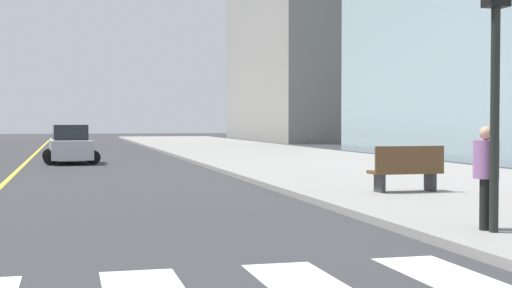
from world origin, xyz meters
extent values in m
cube|color=gray|center=(12.20, 20.00, 0.07)|extent=(10.00, 120.00, 0.15)
cube|color=yellow|center=(0.00, 40.00, 0.01)|extent=(0.16, 80.00, 0.01)
cube|color=gray|center=(28.09, 65.63, 13.17)|extent=(18.00, 24.00, 26.35)
cube|color=#B7B7BC|center=(1.96, 30.23, 0.63)|extent=(1.91, 3.90, 0.82)
cube|color=#1E2328|center=(1.95, 30.46, 1.36)|extent=(1.55, 1.98, 0.69)
cylinder|color=black|center=(1.13, 29.01, 0.31)|extent=(0.63, 0.23, 0.62)
cylinder|color=black|center=(2.90, 29.09, 0.31)|extent=(0.63, 0.23, 0.62)
cylinder|color=black|center=(1.02, 31.37, 0.31)|extent=(0.63, 0.23, 0.62)
cylinder|color=black|center=(2.78, 31.46, 0.31)|extent=(0.63, 0.23, 0.62)
cylinder|color=black|center=(8.26, 6.87, 1.88)|extent=(0.14, 0.14, 3.46)
cube|color=brown|center=(9.85, 13.24, 0.63)|extent=(1.80, 0.58, 0.08)
cube|color=brown|center=(9.85, 13.00, 0.97)|extent=(1.80, 0.08, 0.60)
cube|color=#2D2D33|center=(9.17, 13.23, 0.37)|extent=(0.10, 0.48, 0.44)
cube|color=#2D2D33|center=(10.52, 13.25, 0.37)|extent=(0.10, 0.48, 0.44)
cylinder|color=black|center=(8.35, 7.24, 0.56)|extent=(0.19, 0.19, 0.81)
cylinder|color=black|center=(8.26, 7.10, 0.56)|extent=(0.19, 0.19, 0.81)
cylinder|color=#99669E|center=(8.31, 7.17, 1.26)|extent=(0.41, 0.41, 0.61)
sphere|color=tan|center=(8.31, 7.17, 1.68)|extent=(0.22, 0.22, 0.22)
camera|label=1|loc=(1.91, -3.16, 1.87)|focal=51.51mm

